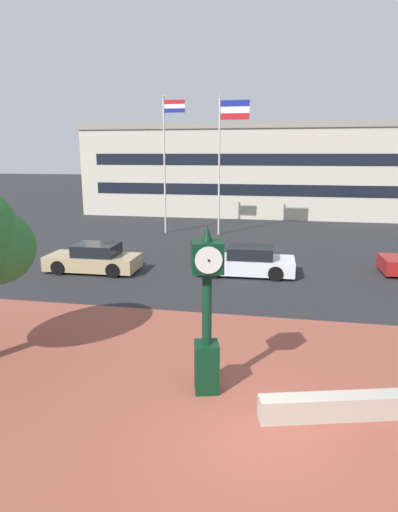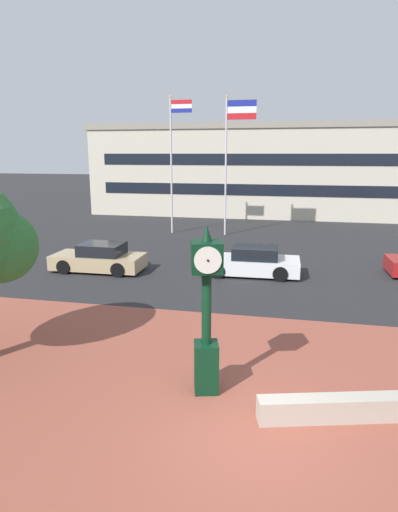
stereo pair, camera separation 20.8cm
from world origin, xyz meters
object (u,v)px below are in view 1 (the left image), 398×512
object	(u,v)px
car_street_mid	(94,259)
flagpole_secondary	(224,151)
street_clock	(207,313)
civic_building	(258,169)
flagpole_primary	(166,156)
car_street_near	(247,262)

from	to	relation	value
car_street_mid	flagpole_secondary	xyz separation A→B (m)	(4.46, 10.28, 4.81)
street_clock	civic_building	size ratio (longest dim) A/B	0.13
flagpole_secondary	civic_building	xyz separation A→B (m)	(1.40, 13.20, -1.53)
flagpole_primary	flagpole_secondary	size ratio (longest dim) A/B	1.01
street_clock	flagpole_secondary	distance (m)	19.97
street_clock	civic_building	world-z (taller)	civic_building
car_street_mid	flagpole_primary	xyz separation A→B (m)	(0.69, 10.28, 4.48)
car_street_near	flagpole_primary	size ratio (longest dim) A/B	0.49
flagpole_secondary	car_street_near	bearing A→B (deg)	-75.82
street_clock	civic_building	distance (m)	32.80
flagpole_primary	civic_building	world-z (taller)	flagpole_primary
car_street_near	civic_building	distance (m)	22.94
flagpole_secondary	car_street_mid	bearing A→B (deg)	-113.47
car_street_near	flagpole_secondary	size ratio (longest dim) A/B	0.49
street_clock	car_street_mid	distance (m)	11.56
street_clock	flagpole_primary	world-z (taller)	flagpole_primary
car_street_mid	civic_building	world-z (taller)	civic_building
car_street_near	civic_building	world-z (taller)	civic_building
car_street_near	flagpole_secondary	xyz separation A→B (m)	(-2.39, 9.48, 4.81)
flagpole_primary	flagpole_secondary	xyz separation A→B (m)	(3.77, -0.00, 0.33)
street_clock	car_street_mid	size ratio (longest dim) A/B	0.92
street_clock	car_street_mid	bearing A→B (deg)	111.05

